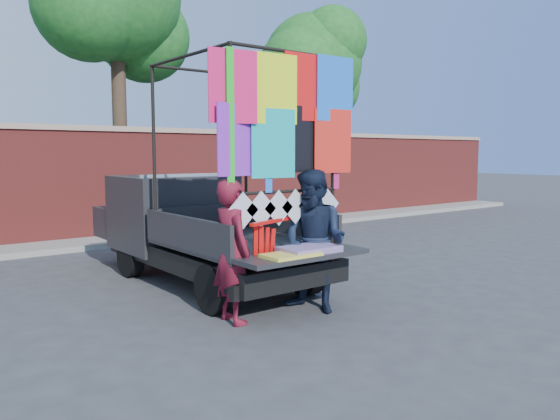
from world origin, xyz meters
TOP-DOWN VIEW (x-y plane):
  - ground at (0.00, 0.00)m, footprint 90.00×90.00m
  - brick_wall at (0.00, 7.00)m, footprint 30.00×0.45m
  - curb at (0.00, 6.30)m, footprint 30.00×1.20m
  - tree_mid at (1.02, 8.12)m, footprint 4.20×3.30m
  - tree_right at (7.52, 8.12)m, footprint 4.20×3.30m
  - pickup_truck at (-0.21, 2.38)m, footprint 2.05×5.15m
  - woman at (-0.96, -0.06)m, footprint 0.44×0.64m
  - man at (0.11, -0.31)m, footprint 0.92×1.04m
  - streamer_bundle at (-0.53, -0.20)m, footprint 0.92×0.36m

SIDE VIEW (x-z plane):
  - ground at x=0.00m, z-range 0.00..0.00m
  - curb at x=0.00m, z-range 0.00..0.12m
  - pickup_truck at x=-0.21m, z-range -0.80..2.44m
  - woman at x=-0.96m, z-range 0.00..1.71m
  - man at x=0.11m, z-range 0.00..1.80m
  - streamer_bundle at x=-0.53m, z-range 0.66..1.32m
  - brick_wall at x=0.00m, z-range 0.02..2.63m
  - tree_right at x=7.52m, z-range 1.44..8.06m
  - tree_mid at x=1.02m, z-range 1.83..9.56m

